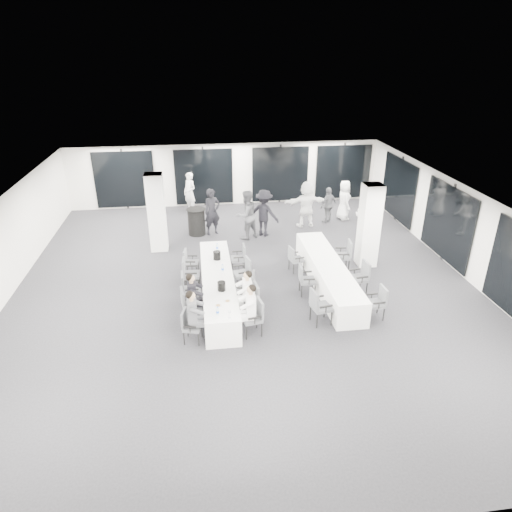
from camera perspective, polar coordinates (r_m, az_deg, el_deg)
The scene contains 43 objects.
room at distance 14.69m, azimuth 1.63°, elevation 3.33°, with size 14.04×16.04×2.84m.
column_left at distance 16.54m, azimuth -12.31°, elevation 5.32°, with size 0.60×0.60×2.80m, color white.
column_right at distance 15.44m, azimuth 13.96°, elevation 3.72°, with size 0.60×0.60×2.80m, color white.
banquet_table_main at distance 13.39m, azimuth -4.78°, elevation -3.82°, with size 0.90×5.00×0.75m, color white.
banquet_table_side at distance 14.22m, azimuth 8.96°, elevation -2.25°, with size 0.90×5.00×0.75m, color white.
cocktail_table at distance 17.94m, azimuth -7.45°, elevation 4.29°, with size 0.75×0.75×1.04m.
chair_main_left_near at distance 11.56m, azimuth -8.34°, elevation -8.40°, with size 0.53×0.56×0.88m.
chair_main_left_second at distance 12.28m, azimuth -8.42°, elevation -5.88°, with size 0.57×0.61×1.00m.
chair_main_left_mid at distance 12.97m, azimuth -8.44°, elevation -3.97°, with size 0.54×0.60×1.03m.
chair_main_left_fourth at distance 13.91m, azimuth -8.41°, elevation -2.00°, with size 0.52×0.57×0.98m.
chair_main_left_far at distance 14.78m, azimuth -8.35°, elevation -0.59°, with size 0.50×0.53×0.86m.
chair_main_right_near at distance 11.69m, azimuth -0.15°, elevation -7.37°, with size 0.57×0.61×0.97m.
chair_main_right_second at distance 12.32m, azimuth -0.59°, elevation -5.44°, with size 0.56×0.61×1.00m.
chair_main_right_mid at distance 12.96m, azimuth -1.01°, elevation -3.81°, with size 0.61×0.64×0.99m.
chair_main_right_fourth at distance 13.88m, azimuth -1.52°, elevation -1.88°, with size 0.57×0.60×0.95m.
chair_main_right_far at distance 14.89m, azimuth -1.99°, elevation -0.05°, with size 0.46×0.51×0.90m.
chair_side_left_near at distance 12.20m, azimuth 7.83°, elevation -6.05°, with size 0.59×0.62×1.00m.
chair_side_left_mid at distance 13.56m, azimuth 6.13°, elevation -2.74°, with size 0.50×0.55×0.94m.
chair_side_left_far at distance 14.89m, azimuth 4.84°, elevation -0.21°, with size 0.52×0.55×0.86m.
chair_side_right_near at distance 12.78m, azimuth 15.01°, elevation -5.41°, with size 0.49×0.54×0.92m.
chair_side_right_mid at distance 13.90m, azimuth 12.98°, elevation -2.39°, with size 0.56×0.61×1.00m.
chair_side_right_far at distance 15.22m, azimuth 11.03°, elevation 0.32°, with size 0.57×0.62×1.01m.
seated_guest_a at distance 11.38m, azimuth -7.64°, elevation -7.09°, with size 0.50×0.38×1.44m.
seated_guest_b at distance 12.16m, azimuth -7.69°, elevation -4.82°, with size 0.50×0.38×1.44m.
seated_guest_c at distance 11.53m, azimuth -0.97°, elevation -6.38°, with size 0.50×0.38×1.44m.
seated_guest_d at distance 12.18m, azimuth -1.39°, elevation -4.53°, with size 0.50×0.38×1.44m.
standing_guest_a at distance 17.75m, azimuth -5.52°, elevation 5.88°, with size 0.75×0.61×2.06m, color black.
standing_guest_b at distance 17.22m, azimuth -1.22°, elevation 5.54°, with size 1.04×0.63×2.15m, color #53555A.
standing_guest_c at distance 17.54m, azimuth 1.02°, elevation 5.76°, with size 1.33×0.68×2.06m, color black.
standing_guest_d at distance 19.17m, azimuth 9.04°, elevation 6.58°, with size 1.00×0.56×1.70m, color #53555A.
standing_guest_e at distance 19.64m, azimuth 10.97°, elevation 7.17°, with size 0.91×0.56×1.89m, color white.
standing_guest_f at distance 18.59m, azimuth 6.33°, elevation 6.84°, with size 1.95×0.75×2.12m, color white.
standing_guest_g at distance 20.34m, azimuth -8.30°, elevation 8.16°, with size 0.73×0.59×2.01m, color white.
standing_guest_h at distance 17.83m, azimuth 13.41°, elevation 5.05°, with size 0.90×0.55×1.86m, color white.
ice_bucket_near at distance 12.36m, azimuth -4.34°, elevation -3.78°, with size 0.22×0.22×0.25m, color black.
ice_bucket_far at distance 14.12m, azimuth -4.91°, elevation 0.07°, with size 0.23×0.23×0.26m, color black.
water_bottle_a at distance 11.31m, azimuth -4.82°, elevation -6.88°, with size 0.07×0.07×0.22m, color silver.
water_bottle_b at distance 13.35m, azimuth -4.20°, elevation -1.54°, with size 0.07×0.07×0.23m, color silver.
water_bottle_c at distance 14.75m, azimuth -4.88°, elevation 1.13°, with size 0.07×0.07×0.23m, color silver.
plate_a at distance 11.72m, azimuth -4.76°, elevation -6.18°, with size 0.19×0.19×0.03m.
plate_b at distance 11.90m, azimuth -3.57°, elevation -5.63°, with size 0.19×0.19×0.03m.
plate_c at distance 12.68m, azimuth -4.17°, elevation -3.59°, with size 0.19×0.19×0.03m.
wine_glass at distance 11.15m, azimuth -3.34°, elevation -7.03°, with size 0.08×0.08×0.21m.
Camera 1 is at (-1.33, -12.36, 6.82)m, focal length 32.00 mm.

